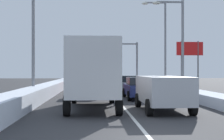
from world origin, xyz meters
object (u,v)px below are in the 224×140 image
object	(u,v)px
sedan_maroon_center_lane_second	(89,87)
sedan_gray_right_lane_third	(130,84)
sedan_navy_right_lane_second	(139,88)
street_lamp_left_mid	(38,27)
suv_red_center_lane_third	(94,81)
box_truck_center_lane_nearest	(93,72)
street_lamp_right_mid	(162,37)
roadside_sign_right	(190,53)
suv_silver_right_lane_nearest	(163,90)
street_lamp_right_near	(178,38)
traffic_light_gantry	(121,54)

from	to	relation	value
sedan_maroon_center_lane_second	sedan_gray_right_lane_third	bearing A→B (deg)	50.34
sedan_navy_right_lane_second	sedan_gray_right_lane_third	size ratio (longest dim) A/B	1.00
street_lamp_left_mid	suv_red_center_lane_third	bearing A→B (deg)	64.54
sedan_navy_right_lane_second	box_truck_center_lane_nearest	bearing A→B (deg)	-119.40
sedan_navy_right_lane_second	sedan_gray_right_lane_third	world-z (taller)	same
street_lamp_right_mid	roadside_sign_right	world-z (taller)	street_lamp_right_mid
street_lamp_right_mid	suv_red_center_lane_third	bearing A→B (deg)	-156.33
suv_silver_right_lane_nearest	roadside_sign_right	distance (m)	23.76
suv_silver_right_lane_nearest	street_lamp_right_near	world-z (taller)	street_lamp_right_near
suv_silver_right_lane_nearest	roadside_sign_right	world-z (taller)	roadside_sign_right
suv_red_center_lane_third	sedan_maroon_center_lane_second	bearing A→B (deg)	-93.38
sedan_maroon_center_lane_second	traffic_light_gantry	bearing A→B (deg)	78.93
suv_silver_right_lane_nearest	suv_red_center_lane_third	world-z (taller)	same
sedan_maroon_center_lane_second	street_lamp_left_mid	xyz separation A→B (m)	(-3.48, -1.64, 4.21)
suv_red_center_lane_third	suv_silver_right_lane_nearest	bearing A→B (deg)	-77.86
suv_red_center_lane_third	roadside_sign_right	xyz separation A→B (m)	(11.45, 6.85, 3.00)
suv_silver_right_lane_nearest	street_lamp_left_mid	size ratio (longest dim) A/B	0.59
box_truck_center_lane_nearest	street_lamp_left_mid	bearing A→B (deg)	121.51
street_lamp_right_near	street_lamp_left_mid	world-z (taller)	street_lamp_left_mid
suv_silver_right_lane_nearest	box_truck_center_lane_nearest	size ratio (longest dim) A/B	0.68
suv_red_center_lane_third	roadside_sign_right	size ratio (longest dim) A/B	0.89
sedan_gray_right_lane_third	roadside_sign_right	distance (m)	12.60
sedan_maroon_center_lane_second	roadside_sign_right	world-z (taller)	roadside_sign_right
box_truck_center_lane_nearest	roadside_sign_right	size ratio (longest dim) A/B	1.31
suv_silver_right_lane_nearest	sedan_gray_right_lane_third	size ratio (longest dim) A/B	1.09
suv_red_center_lane_third	street_lamp_right_mid	bearing A→B (deg)	23.67
suv_silver_right_lane_nearest	sedan_gray_right_lane_third	world-z (taller)	suv_silver_right_lane_nearest
street_lamp_right_near	street_lamp_right_mid	world-z (taller)	street_lamp_right_mid
sedan_maroon_center_lane_second	street_lamp_right_near	world-z (taller)	street_lamp_right_near
sedan_navy_right_lane_second	roadside_sign_right	xyz separation A→B (m)	(8.31, 15.45, 3.25)
suv_silver_right_lane_nearest	street_lamp_right_mid	world-z (taller)	street_lamp_right_mid
suv_red_center_lane_third	roadside_sign_right	world-z (taller)	roadside_sign_right
suv_silver_right_lane_nearest	street_lamp_left_mid	distance (m)	10.86
traffic_light_gantry	street_lamp_right_mid	bearing A→B (deg)	-76.44
street_lamp_left_mid	roadside_sign_right	xyz separation A→B (m)	(15.31, 14.97, -0.95)
suv_red_center_lane_third	street_lamp_right_near	size ratio (longest dim) A/B	0.63
sedan_navy_right_lane_second	street_lamp_right_mid	distance (m)	13.42
suv_silver_right_lane_nearest	traffic_light_gantry	xyz separation A→B (m)	(0.84, 31.81, 3.48)
roadside_sign_right	street_lamp_left_mid	bearing A→B (deg)	-135.65
suv_silver_right_lane_nearest	sedan_navy_right_lane_second	xyz separation A→B (m)	(-0.15, 6.66, -0.25)
suv_silver_right_lane_nearest	sedan_navy_right_lane_second	size ratio (longest dim) A/B	1.09
sedan_navy_right_lane_second	suv_red_center_lane_third	xyz separation A→B (m)	(-3.13, 8.61, 0.25)
sedan_navy_right_lane_second	roadside_sign_right	bearing A→B (deg)	61.72
sedan_maroon_center_lane_second	suv_red_center_lane_third	size ratio (longest dim) A/B	0.92
sedan_gray_right_lane_third	street_lamp_right_mid	xyz separation A→B (m)	(4.11, 5.34, 4.77)
suv_silver_right_lane_nearest	sedan_gray_right_lane_third	xyz separation A→B (m)	(-0.06, 13.15, -0.25)
sedan_navy_right_lane_second	street_lamp_right_near	xyz separation A→B (m)	(3.87, 4.20, 3.94)
sedan_gray_right_lane_third	box_truck_center_lane_nearest	xyz separation A→B (m)	(-3.30, -12.18, 1.14)
suv_silver_right_lane_nearest	suv_red_center_lane_third	bearing A→B (deg)	102.14
suv_red_center_lane_third	box_truck_center_lane_nearest	bearing A→B (deg)	-90.31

